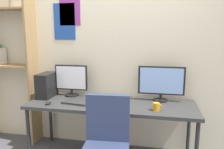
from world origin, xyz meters
TOP-DOWN VIEW (x-y plane):
  - wall_back at (-0.00, 1.02)m, footprint 4.46×0.11m
  - desk at (0.00, 0.60)m, footprint 2.06×0.68m
  - bookshelf at (-1.66, 0.83)m, footprint 0.83×0.28m
  - monitor_left at (-0.60, 0.81)m, footprint 0.45×0.18m
  - monitor_right at (0.60, 0.81)m, footprint 0.58×0.18m
  - pc_tower at (-0.91, 0.70)m, footprint 0.17×0.34m
  - keyboard_main at (0.00, 0.37)m, footprint 0.36×0.13m
  - computer_mouse at (-0.74, 0.39)m, footprint 0.06×0.10m
  - laptop_closed at (-0.42, 0.53)m, footprint 0.35×0.26m
  - coffee_mug at (0.55, 0.43)m, footprint 0.11×0.08m

SIDE VIEW (x-z plane):
  - desk at x=0.00m, z-range 0.32..1.06m
  - keyboard_main at x=0.00m, z-range 0.74..0.76m
  - laptop_closed at x=-0.42m, z-range 0.74..0.76m
  - computer_mouse at x=-0.74m, z-range 0.74..0.77m
  - coffee_mug at x=0.55m, z-range 0.74..0.83m
  - pc_tower at x=-0.91m, z-range 0.74..1.07m
  - monitor_left at x=-0.60m, z-range 0.75..1.18m
  - monitor_right at x=0.60m, z-range 0.76..1.20m
  - wall_back at x=0.00m, z-range 0.00..2.60m
  - bookshelf at x=-1.66m, z-range 0.26..2.46m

